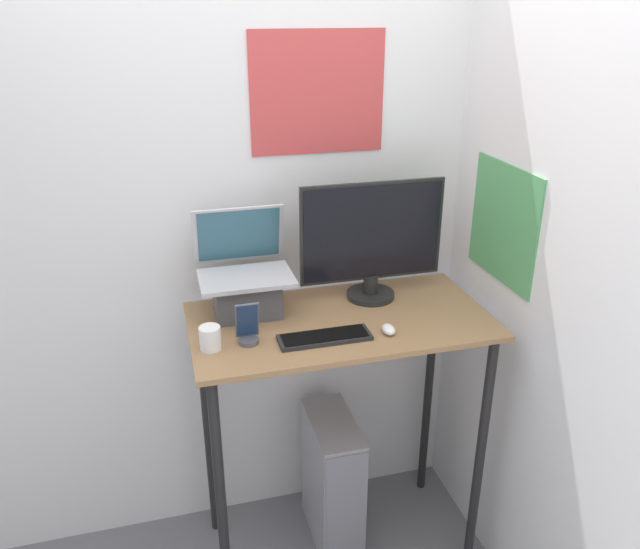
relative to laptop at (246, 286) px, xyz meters
The scene contains 10 objects.
wall_back 0.40m from the laptop, 36.04° to the left, with size 6.00×0.06×2.60m.
wall_side_right 1.03m from the laptop, 24.20° to the right, with size 0.06×6.00×2.60m.
desk 0.45m from the laptop, 23.74° to the right, with size 1.07×0.56×1.08m.
laptop is the anchor object (origin of this frame).
monitor 0.49m from the laptop, ahead, with size 0.55×0.18×0.45m.
keyboard 0.36m from the laptop, 50.97° to the right, with size 0.31×0.10×0.02m.
mouse 0.53m from the laptop, 33.14° to the right, with size 0.04×0.07×0.03m.
cell_phone 0.23m from the laptop, 97.99° to the right, with size 0.08×0.07×0.14m.
computer_tower 0.95m from the laptop, 14.52° to the right, with size 0.17×0.38×0.59m.
mug 0.29m from the laptop, 123.88° to the right, with size 0.07×0.07×0.08m.
Camera 1 is at (-0.59, -1.61, 2.11)m, focal length 35.00 mm.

